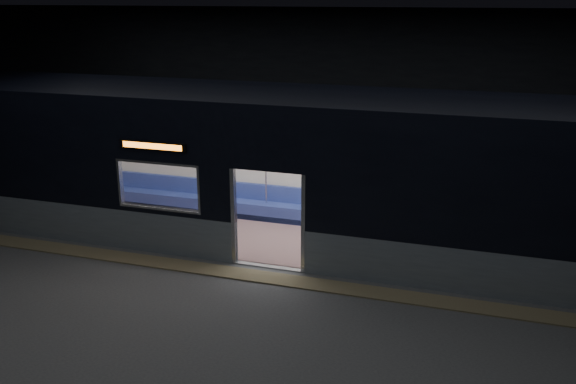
% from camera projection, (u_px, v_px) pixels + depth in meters
% --- Properties ---
extents(station_floor, '(24.00, 14.00, 0.01)m').
position_uv_depth(station_floor, '(251.00, 290.00, 11.52)').
color(station_floor, '#47494C').
rests_on(station_floor, ground).
extents(station_envelope, '(24.00, 14.00, 5.00)m').
position_uv_depth(station_envelope, '(246.00, 96.00, 10.39)').
color(station_envelope, black).
rests_on(station_envelope, station_floor).
extents(tactile_strip, '(22.80, 0.50, 0.03)m').
position_uv_depth(tactile_strip, '(260.00, 277.00, 12.02)').
color(tactile_strip, '#8C7F59').
rests_on(tactile_strip, station_floor).
extents(metro_car, '(18.00, 3.04, 3.35)m').
position_uv_depth(metro_car, '(290.00, 162.00, 13.26)').
color(metro_car, gray).
rests_on(metro_car, station_floor).
extents(passenger, '(0.39, 0.68, 1.36)m').
position_uv_depth(passenger, '(385.00, 202.00, 13.94)').
color(passenger, black).
rests_on(passenger, metro_car).
extents(handbag, '(0.35, 0.32, 0.15)m').
position_uv_depth(handbag, '(382.00, 210.00, 13.78)').
color(handbag, black).
rests_on(handbag, passenger).
extents(transit_map, '(0.96, 0.03, 0.63)m').
position_uv_depth(transit_map, '(508.00, 180.00, 13.27)').
color(transit_map, white).
rests_on(transit_map, metro_car).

